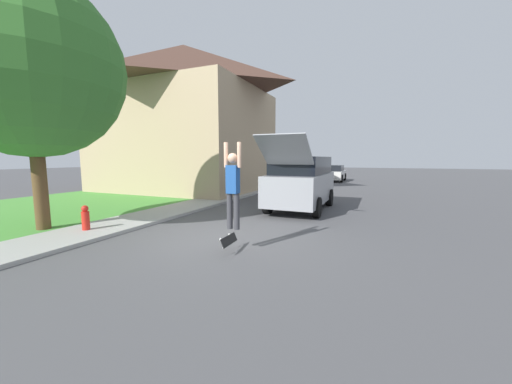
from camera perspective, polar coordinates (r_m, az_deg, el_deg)
name	(u,v)px	position (r m, az deg, el deg)	size (l,w,h in m)	color
ground_plane	(220,239)	(7.55, -7.13, -9.22)	(120.00, 120.00, 0.00)	#49494C
lawn	(151,195)	(17.05, -20.29, -0.48)	(10.00, 80.00, 0.08)	#478E38
sidewalk	(219,199)	(14.40, -7.46, -1.35)	(1.80, 80.00, 0.10)	#9E9E99
house	(185,116)	(19.43, -13.96, 14.57)	(10.30, 8.60, 9.02)	tan
lawn_tree_near	(29,68)	(10.23, -38.54, 18.85)	(4.77, 4.77, 6.78)	brown
suv_parked	(302,181)	(11.64, 9.09, 2.11)	(2.07, 5.20, 2.82)	gray
car_down_street	(334,173)	(26.88, 15.28, 3.64)	(1.90, 4.24, 1.45)	silver
skateboarder	(233,185)	(6.18, -4.65, 1.40)	(0.41, 0.22, 1.89)	#38383D
skateboard	(229,240)	(6.43, -5.45, -9.54)	(0.25, 0.83, 0.27)	black
fire_hydrant	(86,218)	(9.20, -30.94, -4.48)	(0.20, 0.20, 0.69)	red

